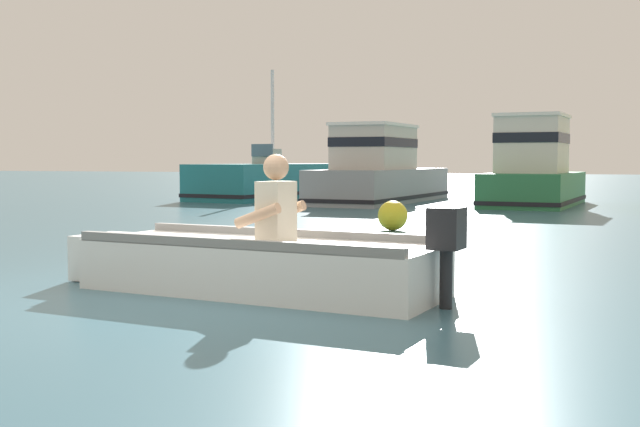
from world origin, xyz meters
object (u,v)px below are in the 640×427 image
Objects in this scene: moored_boat_grey at (379,174)px; rowboat_with_person at (254,263)px; moored_boat_green at (534,173)px; mooring_buoy at (393,216)px; moored_boat_teal at (276,181)px.

rowboat_with_person is at bearing -78.84° from moored_boat_grey.
moored_boat_green is (4.05, -0.33, 0.05)m from moored_boat_grey.
rowboat_with_person is 7.71× the size of mooring_buoy.
moored_boat_grey is 8.63m from mooring_buoy.
moored_boat_grey is 13.24× the size of mooring_buoy.
rowboat_with_person is at bearing -67.79° from moored_boat_teal.
moored_boat_green is (7.63, -1.64, 0.33)m from moored_boat_teal.
moored_boat_green is at bearing 78.87° from mooring_buoy.
moored_boat_teal reaches higher than mooring_buoy.
rowboat_with_person is 6.21m from mooring_buoy.
mooring_buoy is (2.49, -8.25, -0.53)m from moored_boat_grey.
moored_boat_teal reaches higher than moored_boat_grey.
mooring_buoy is at bearing -73.21° from moored_boat_grey.
moored_boat_green reaches higher than mooring_buoy.
moored_boat_teal is 1.07× the size of moored_boat_grey.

